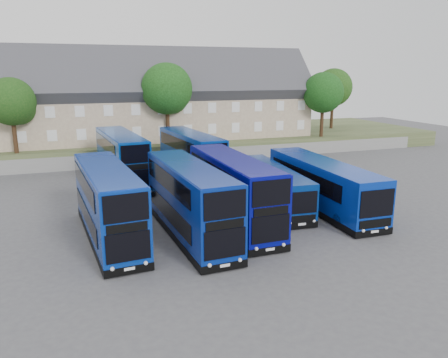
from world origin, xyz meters
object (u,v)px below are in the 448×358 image
tree_west (13,103)px  tree_mid (168,91)px  dd_front_left (108,205)px  tree_east (324,94)px  tree_far (334,89)px  dd_front_mid (190,202)px  coach_east_a (272,187)px

tree_west → tree_mid: bearing=1.8°
dd_front_left → tree_mid: 25.36m
tree_mid → tree_east: bearing=-1.4°
dd_front_left → tree_far: bearing=35.5°
dd_front_mid → tree_mid: bearing=77.4°
tree_west → tree_east: bearing=0.0°
coach_east_a → tree_far: size_ratio=1.29×
dd_front_left → tree_far: size_ratio=1.33×
coach_east_a → tree_east: tree_east is taller
tree_far → dd_front_mid: bearing=-134.3°
dd_front_mid → tree_mid: size_ratio=1.26×
coach_east_a → tree_mid: 21.48m
dd_front_left → dd_front_mid: 5.01m
tree_west → tree_east: size_ratio=0.94×
dd_front_mid → tree_east: 34.13m
dd_front_left → tree_east: tree_east is taller
dd_front_left → tree_far: tree_far is taller
tree_mid → tree_west: bearing=-178.2°
tree_far → dd_front_left: bearing=-139.8°
dd_front_left → tree_far: 46.03m
tree_west → tree_mid: tree_mid is taller
dd_front_left → tree_east: size_ratio=1.41×
tree_west → tree_far: 42.58m
dd_front_mid → tree_far: bearing=42.5°
tree_east → tree_far: size_ratio=0.94×
coach_east_a → tree_far: (22.39, 26.63, 6.25)m
dd_front_mid → tree_far: tree_far is taller
dd_front_mid → tree_west: (-11.99, 23.70, 4.82)m
tree_west → tree_far: size_ratio=0.88×
dd_front_left → tree_west: bearing=102.8°
coach_east_a → dd_front_mid: bearing=-147.3°
tree_west → tree_far: bearing=9.5°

